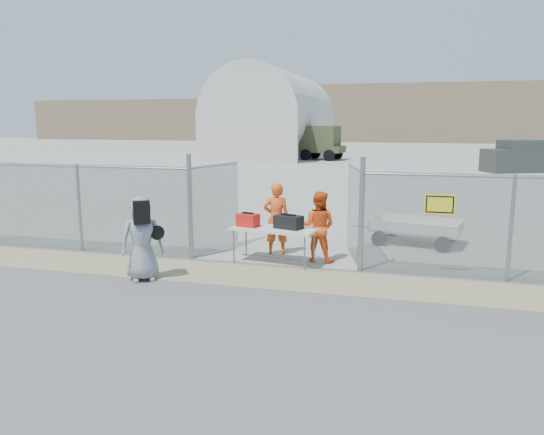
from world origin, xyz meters
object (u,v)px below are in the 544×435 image
(visitor, at_px, (142,239))
(utility_trailer, at_px, (416,231))
(security_worker_right, at_px, (318,227))
(security_worker_left, at_px, (276,219))
(folding_table, at_px, (274,246))

(visitor, distance_m, utility_trailer, 7.30)
(visitor, height_order, utility_trailer, visitor)
(security_worker_right, relative_size, visitor, 0.95)
(visitor, bearing_deg, security_worker_right, 2.55)
(security_worker_left, relative_size, utility_trailer, 0.60)
(security_worker_left, xyz_separation_m, utility_trailer, (3.33, 2.02, -0.53))
(security_worker_right, bearing_deg, folding_table, 31.77)
(security_worker_left, distance_m, visitor, 3.53)
(utility_trailer, bearing_deg, security_worker_right, -119.88)
(security_worker_right, bearing_deg, visitor, 44.45)
(folding_table, height_order, visitor, visitor)
(folding_table, relative_size, security_worker_right, 1.18)
(folding_table, bearing_deg, security_worker_left, 108.92)
(security_worker_right, height_order, visitor, visitor)
(folding_table, relative_size, security_worker_left, 1.10)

